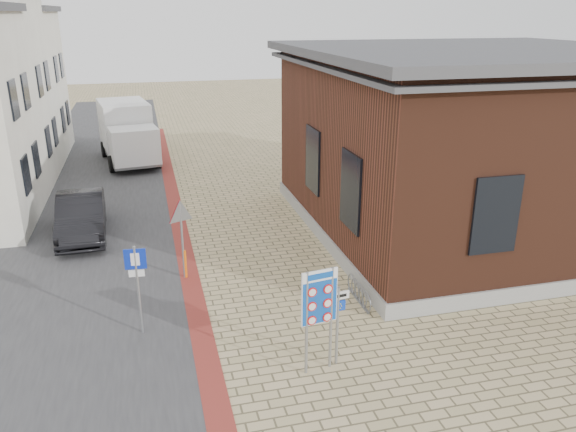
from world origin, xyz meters
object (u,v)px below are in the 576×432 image
box_truck (127,132)px  border_sign (319,300)px  sedan (81,216)px  bollard (185,264)px  essen_sign (338,315)px  parking_sign (137,275)px

box_truck → border_sign: (4.45, -21.49, 0.18)m
sedan → box_truck: (1.63, 11.13, 0.89)m
sedan → bollard: sedan is taller
essen_sign → parking_sign: size_ratio=0.83×
box_truck → essen_sign: box_truck is taller
bollard → box_truck: bearing=96.6°
box_truck → bollard: bearing=-92.1°
sedan → essen_sign: (6.57, -10.22, 0.54)m
parking_sign → bollard: 3.52m
sedan → bollard: (3.47, -4.65, -0.31)m
parking_sign → bollard: parking_sign is taller
bollard → border_sign: bearing=-65.4°
sedan → border_sign: size_ratio=1.84×
box_truck → parking_sign: size_ratio=2.64×
box_truck → essen_sign: (4.95, -21.35, -0.36)m
sedan → box_truck: box_truck is taller
bollard → sedan: bearing=126.7°
essen_sign → box_truck: bearing=96.7°
essen_sign → border_sign: bearing=-170.9°
box_truck → sedan: bearing=-107.1°
sedan → essen_sign: bearing=-60.1°
border_sign → essen_sign: bearing=6.2°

